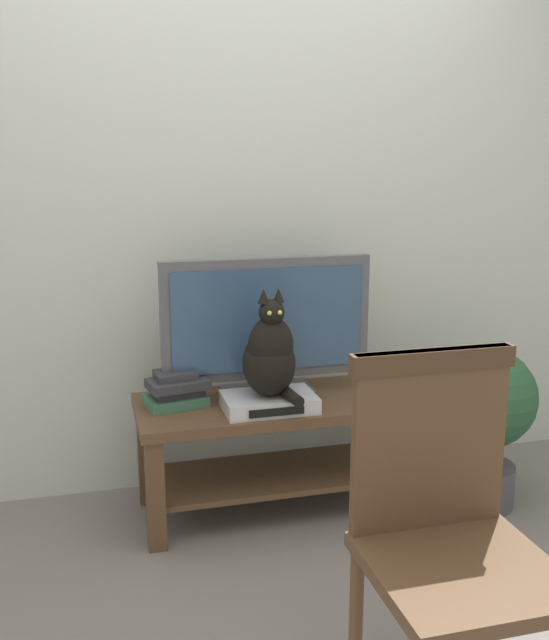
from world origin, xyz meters
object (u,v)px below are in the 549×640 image
Objects in this scene: tv_stand at (271,433)px; potted_plant at (485,413)px; book_stack at (177,390)px; tv at (267,325)px; media_box at (269,402)px; cat at (270,355)px; wooden_chair at (447,516)px.

tv_stand is 1.59× the size of potted_plant.
book_stack is 0.39× the size of potted_plant.
tv is 0.33m from media_box.
tv_stand is 0.40m from cat.
potted_plant is (1.29, -0.23, -0.14)m from book_stack.
wooden_chair is (0.17, -1.28, -0.24)m from tv.
tv is 1.31m from wooden_chair.
tv is at bearing 163.95° from potted_plant.
cat reaches higher than potted_plant.
cat is 1.12m from wooden_chair.
tv_stand is 0.45m from book_stack.
media_box is 0.20m from cat.
media_box is at bearing -109.33° from tv_stand.
book_stack is at bearing 174.54° from tv_stand.
tv reaches higher than wooden_chair.
media_box is 0.38m from book_stack.
wooden_chair reaches higher than media_box.
potted_plant is at bearing -16.05° from tv.
wooden_chair is (0.21, -1.10, 0.04)m from media_box.
tv_stand is at bearing 70.67° from media_box.
tv is 0.90× the size of wooden_chair.
cat is at bearing -107.06° from tv_stand.
potted_plant is at bearing -9.90° from book_stack.
book_stack is (-0.35, 0.15, 0.03)m from media_box.
tv is (0.00, 0.07, 0.46)m from tv_stand.
tv_stand is at bearing -5.46° from book_stack.
tv is at bearing 78.98° from cat.
tv is 3.24× the size of book_stack.
book_stack is (-0.35, 0.16, -0.17)m from cat.
media_box is at bearing -22.69° from book_stack.
tv is 2.01× the size of cat.
wooden_chair is at bearing -79.30° from cat.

